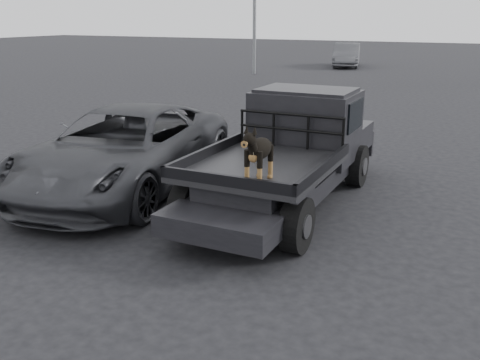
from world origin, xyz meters
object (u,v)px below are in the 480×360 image
at_px(flatbed_ute, 285,177).
at_px(dog, 259,154).
at_px(distant_car_a, 347,55).
at_px(parked_suv, 124,149).

xyz_separation_m(flatbed_ute, dog, (0.29, -1.72, 0.83)).
distance_m(dog, distant_car_a, 26.97).
bearing_deg(dog, parked_suv, 158.60).
height_order(dog, parked_suv, dog).
relative_size(flatbed_ute, distant_car_a, 1.30).
bearing_deg(parked_suv, flatbed_ute, 0.63).
bearing_deg(dog, flatbed_ute, 99.43).
bearing_deg(flatbed_ute, dog, -80.57).
distance_m(flatbed_ute, parked_suv, 2.94).
relative_size(dog, distant_car_a, 0.18).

